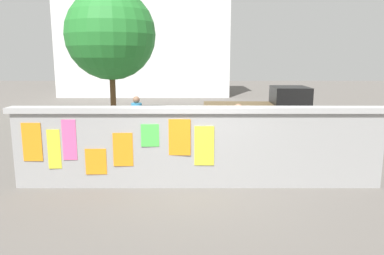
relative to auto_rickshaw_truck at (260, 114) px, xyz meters
The scene contains 10 objects.
ground 3.94m from the auto_rickshaw_truck, 126.52° to the left, with size 60.00×60.00×0.00m, color #605B56.
poster_wall 5.43m from the auto_rickshaw_truck, 114.96° to the right, with size 8.27×0.42×1.79m.
auto_rickshaw_truck is the anchor object (origin of this frame).
motorcycle 4.57m from the auto_rickshaw_truck, 128.05° to the right, with size 1.90×0.56×0.87m.
bicycle_near 4.01m from the auto_rickshaw_truck, 78.50° to the right, with size 1.71×0.44×0.95m.
bicycle_far 4.10m from the auto_rickshaw_truck, behind, with size 1.65×0.61×0.95m.
person_walking 3.15m from the auto_rickshaw_truck, 111.63° to the right, with size 0.35×0.35×1.62m.
person_bystander 4.33m from the auto_rickshaw_truck, 166.69° to the right, with size 0.44×0.44×1.62m.
tree_roadside 8.08m from the auto_rickshaw_truck, 144.37° to the left, with size 4.10×4.10×5.91m.
building_background 17.52m from the auto_rickshaw_truck, 110.27° to the left, with size 12.69×5.54×8.91m.
Camera 1 is at (-0.14, -7.92, 2.85)m, focal length 34.52 mm.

